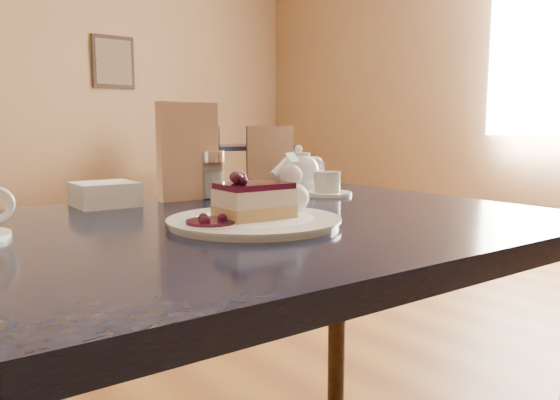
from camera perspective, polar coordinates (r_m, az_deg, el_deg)
main_table at (r=0.97m, az=-4.29°, el=-6.75°), size 1.22×0.84×0.75m
dessert_plate at (r=0.91m, az=-2.71°, el=-2.28°), size 0.28×0.28×0.01m
cheesecake_slice at (r=0.91m, az=-2.72°, el=-0.08°), size 0.12×0.09×0.06m
whipped_cream at (r=0.97m, az=1.16°, el=0.27°), size 0.06×0.06×0.06m
berry_sauce at (r=0.87m, az=-7.23°, el=-2.28°), size 0.08×0.08×0.01m
tea_set at (r=1.40m, az=2.51°, el=2.67°), size 0.16×0.24×0.10m
menu_card at (r=1.25m, az=-9.58°, el=5.03°), size 0.14×0.04×0.22m
sugar_shaker at (r=1.27m, az=-7.17°, el=2.70°), size 0.06×0.06×0.11m
napkin_stack at (r=1.19m, az=-17.84°, el=0.58°), size 0.12×0.12×0.05m
bg_table_far_right at (r=5.20m, az=-4.96°, el=-1.75°), size 1.20×1.82×1.21m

